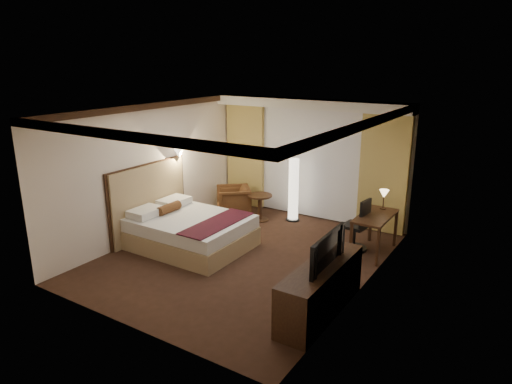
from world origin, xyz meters
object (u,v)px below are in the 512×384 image
Objects in this scene: bed at (191,232)px; floor_lamp at (293,190)px; side_table at (260,207)px; armchair at (233,200)px; dresser at (321,289)px; television at (321,243)px; office_chair at (355,224)px; desk at (374,234)px.

floor_lamp is (0.94, 2.41, 0.41)m from bed.
floor_lamp is at bearing 32.25° from side_table.
armchair is at bearing -161.93° from floor_lamp.
television reaches higher than dresser.
bed is at bearing 164.88° from dresser.
office_chair is at bearing 30.28° from bed.
desk is 2.48m from dresser.
side_table is 2.79m from desk.
television is at bearing -56.60° from floor_lamp.
armchair is (-0.39, 1.98, 0.07)m from bed.
floor_lamp reaches higher than desk.
office_chair is at bearing -172.19° from desk.
television is (-0.03, 0.00, 0.69)m from dresser.
side_table is at bearing 81.18° from bed.
armchair is at bearing 141.24° from dresser.
television reaches higher than bed.
bed is 2.62m from floor_lamp.
floor_lamp is (0.63, 0.40, 0.42)m from side_table.
office_chair reaches higher than dresser.
side_table is at bearing 172.08° from desk.
television is (0.02, -2.47, 0.69)m from desk.
office_chair is at bearing -25.28° from floor_lamp.
floor_lamp is 1.96m from office_chair.
floor_lamp is at bearing 68.63° from bed.
desk is 2.57m from television.
office_chair is (1.76, -0.83, -0.20)m from floor_lamp.
television reaches higher than side_table.
office_chair is 2.52m from television.
side_table is 4.06m from television.
armchair is 4.51m from dresser.
floor_lamp is 1.23× the size of desk.
bed is at bearing -29.77° from armchair.
desk is 0.60× the size of dresser.
dresser is at bearing -88.84° from desk.
television is (2.78, -2.86, 0.77)m from side_table.
desk is at bearing 14.37° from office_chair.
desk and dresser have the same top height.
television is (2.15, -3.26, 0.35)m from floor_lamp.
bed is at bearing -152.04° from desk.
bed is 1.11× the size of dresser.
side_table is 0.31× the size of dresser.
side_table is 0.58× the size of office_chair.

